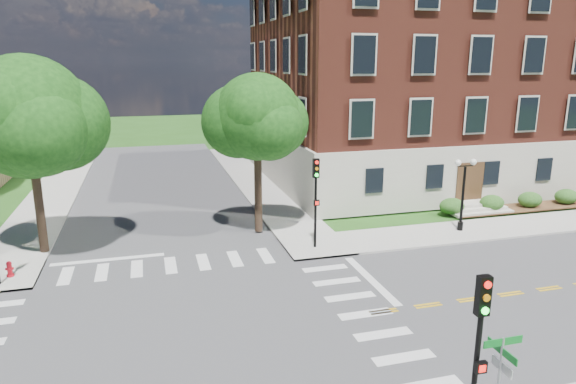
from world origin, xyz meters
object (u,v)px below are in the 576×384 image
object	(u,v)px
traffic_signal_se	(479,343)
street_sign_pole	(500,371)
traffic_signal_ne	(316,191)
twin_lamp_west	(463,190)
fire_hydrant	(10,269)

from	to	relation	value
traffic_signal_se	street_sign_pole	xyz separation A→B (m)	(0.68, -0.03, -0.88)
traffic_signal_ne	twin_lamp_west	xyz separation A→B (m)	(9.12, 0.41, -0.66)
twin_lamp_west	street_sign_pole	size ratio (longest dim) A/B	1.36
traffic_signal_se	fire_hydrant	world-z (taller)	traffic_signal_se
traffic_signal_ne	twin_lamp_west	size ratio (longest dim) A/B	1.13
traffic_signal_se	fire_hydrant	xyz separation A→B (m)	(-13.89, 15.16, -2.72)
traffic_signal_ne	fire_hydrant	xyz separation A→B (m)	(-14.79, 0.10, -2.72)
fire_hydrant	twin_lamp_west	bearing A→B (deg)	0.74
traffic_signal_ne	twin_lamp_west	bearing A→B (deg)	2.58
traffic_signal_ne	twin_lamp_west	distance (m)	9.15
twin_lamp_west	street_sign_pole	world-z (taller)	twin_lamp_west
traffic_signal_se	twin_lamp_west	xyz separation A→B (m)	(10.02, 15.46, -0.66)
traffic_signal_ne	street_sign_pole	size ratio (longest dim) A/B	1.55
street_sign_pole	traffic_signal_ne	bearing A→B (deg)	89.18
traffic_signal_ne	fire_hydrant	size ratio (longest dim) A/B	6.40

